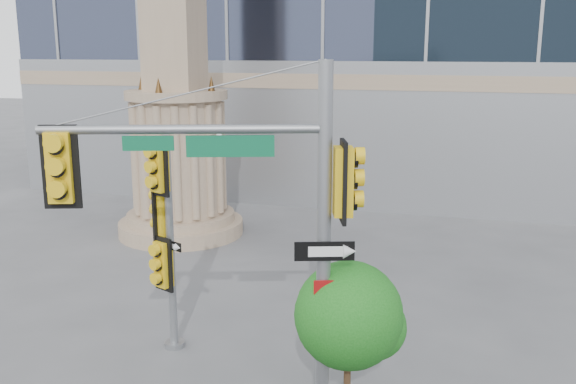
# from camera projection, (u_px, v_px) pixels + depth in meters

# --- Properties ---
(ground) EXTENTS (120.00, 120.00, 0.00)m
(ground) POSITION_uv_depth(u_px,v_px,m) (265.00, 378.00, 13.00)
(ground) COLOR #545456
(ground) RESTS_ON ground
(monument) EXTENTS (4.40, 4.40, 16.60)m
(monument) POSITION_uv_depth(u_px,v_px,m) (176.00, 78.00, 21.80)
(monument) COLOR gray
(monument) RESTS_ON ground
(main_signal_pole) EXTENTS (4.78, 1.90, 6.36)m
(main_signal_pole) POSITION_uv_depth(u_px,v_px,m) (253.00, 213.00, 10.28)
(main_signal_pole) COLOR slate
(main_signal_pole) RESTS_ON ground
(secondary_signal_pole) EXTENTS (0.81, 0.80, 4.77)m
(secondary_signal_pole) POSITION_uv_depth(u_px,v_px,m) (164.00, 227.00, 13.68)
(secondary_signal_pole) COLOR slate
(secondary_signal_pole) RESTS_ON ground
(street_tree) EXTENTS (1.92, 1.88, 3.00)m
(street_tree) POSITION_uv_depth(u_px,v_px,m) (351.00, 319.00, 11.03)
(street_tree) COLOR gray
(street_tree) RESTS_ON ground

